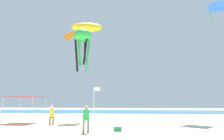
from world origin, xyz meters
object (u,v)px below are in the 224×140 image
object	(u,v)px
cooler_box	(118,129)
kite_inflatable_yellow	(87,27)
canopy_tent	(26,98)
kite_parafoil_orange	(74,34)
person_central	(86,117)
kite_delta_blue	(219,5)
banner_flag	(95,102)
person_near_tent	(51,110)
kite_octopus_green	(83,38)
person_leftmost	(52,114)

from	to	relation	value
cooler_box	kite_inflatable_yellow	size ratio (longest dim) A/B	0.09
canopy_tent	kite_parafoil_orange	distance (m)	28.35
person_central	kite_parafoil_orange	size ratio (longest dim) A/B	0.39
kite_delta_blue	canopy_tent	bearing A→B (deg)	-112.12
banner_flag	kite_parafoil_orange	world-z (taller)	kite_parafoil_orange
banner_flag	cooler_box	distance (m)	5.47
person_near_tent	kite_parafoil_orange	xyz separation A→B (m)	(-2.44, 16.94, 16.03)
person_central	kite_delta_blue	distance (m)	22.87
banner_flag	kite_octopus_green	world-z (taller)	kite_octopus_green
kite_octopus_green	banner_flag	bearing A→B (deg)	48.59
kite_parafoil_orange	person_central	bearing A→B (deg)	104.76
cooler_box	kite_parafoil_orange	xyz separation A→B (m)	(-12.35, 28.93, 16.89)
person_central	kite_inflatable_yellow	size ratio (longest dim) A/B	0.28
person_near_tent	person_leftmost	distance (m)	9.45
person_central	kite_octopus_green	xyz separation A→B (m)	(-2.71, 8.77, 8.25)
cooler_box	kite_octopus_green	distance (m)	12.75
person_near_tent	kite_inflatable_yellow	size ratio (longest dim) A/B	0.27
person_near_tent	kite_octopus_green	xyz separation A→B (m)	(5.21, -4.45, 8.29)
canopy_tent	kite_parafoil_orange	xyz separation A→B (m)	(-2.72, 24.11, 14.66)
person_leftmost	kite_inflatable_yellow	bearing A→B (deg)	-87.55
canopy_tent	kite_octopus_green	size ratio (longest dim) A/B	0.60
cooler_box	kite_octopus_green	world-z (taller)	kite_octopus_green
banner_flag	kite_inflatable_yellow	distance (m)	25.47
canopy_tent	kite_octopus_green	world-z (taller)	kite_octopus_green
banner_flag	kite_parafoil_orange	bearing A→B (deg)	111.75
person_central	kite_delta_blue	bearing A→B (deg)	-168.83
person_central	kite_inflatable_yellow	distance (m)	30.74
canopy_tent	cooler_box	xyz separation A→B (m)	(9.64, -4.82, -2.22)
kite_parafoil_orange	kite_delta_blue	distance (m)	30.14
canopy_tent	kite_parafoil_orange	size ratio (longest dim) A/B	0.63
kite_parafoil_orange	canopy_tent	bearing A→B (deg)	92.24
canopy_tent	banner_flag	world-z (taller)	banner_flag
cooler_box	canopy_tent	bearing A→B (deg)	153.44
person_leftmost	banner_flag	xyz separation A→B (m)	(3.65, 1.16, 1.14)
person_central	kite_octopus_green	world-z (taller)	kite_octopus_green
person_leftmost	person_central	bearing A→B (deg)	129.94
person_near_tent	person_leftmost	world-z (taller)	person_near_tent
kite_delta_blue	cooler_box	bearing A→B (deg)	-85.36
kite_octopus_green	kite_parafoil_orange	bearing A→B (deg)	-146.15
kite_octopus_green	cooler_box	bearing A→B (deg)	46.15
kite_parafoil_orange	kite_inflatable_yellow	distance (m)	6.11
kite_parafoil_orange	banner_flag	bearing A→B (deg)	107.56
kite_delta_blue	kite_octopus_green	xyz separation A→B (m)	(-16.61, -3.73, -4.92)
person_central	kite_delta_blue	world-z (taller)	kite_delta_blue
cooler_box	person_leftmost	bearing A→B (deg)	152.26
person_leftmost	cooler_box	world-z (taller)	person_leftmost
person_central	kite_inflatable_yellow	bearing A→B (deg)	-106.88
person_near_tent	person_leftmost	xyz separation A→B (m)	(3.68, -8.71, -0.10)
person_near_tent	kite_inflatable_yellow	distance (m)	20.17
person_central	kite_octopus_green	size ratio (longest dim) A/B	0.37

